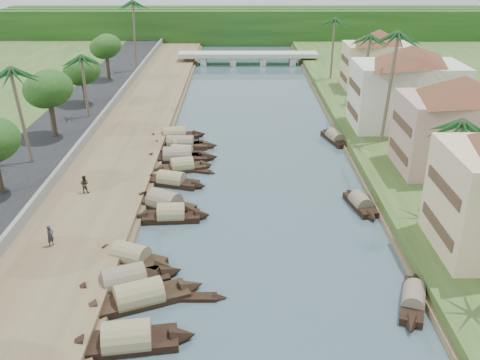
{
  "coord_description": "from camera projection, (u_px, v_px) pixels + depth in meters",
  "views": [
    {
      "loc": [
        -1.97,
        -37.21,
        22.58
      ],
      "look_at": [
        -1.82,
        9.21,
        2.0
      ],
      "focal_mm": 40.0,
      "sensor_mm": 36.0,
      "label": 1
    }
  ],
  "objects": [
    {
      "name": "ground",
      "position": [
        263.0,
        249.0,
        43.18
      ],
      "size": [
        220.0,
        220.0,
        0.0
      ],
      "primitive_type": "plane",
      "color": "#384C54",
      "rests_on": "ground"
    },
    {
      "name": "left_bank",
      "position": [
        116.0,
        155.0,
        61.25
      ],
      "size": [
        10.0,
        180.0,
        0.8
      ],
      "primitive_type": "cube",
      "color": "brown",
      "rests_on": "ground"
    },
    {
      "name": "right_bank",
      "position": [
        421.0,
        153.0,
        61.28
      ],
      "size": [
        16.0,
        180.0,
        1.2
      ],
      "primitive_type": "cube",
      "color": "#2B451B",
      "rests_on": "ground"
    },
    {
      "name": "road",
      "position": [
        42.0,
        152.0,
        61.11
      ],
      "size": [
        8.0,
        180.0,
        1.4
      ],
      "primitive_type": "cube",
      "color": "black",
      "rests_on": "ground"
    },
    {
      "name": "retaining_wall",
      "position": [
        79.0,
        147.0,
        60.86
      ],
      "size": [
        0.4,
        180.0,
        1.1
      ],
      "primitive_type": "cube",
      "color": "slate",
      "rests_on": "left_bank"
    },
    {
      "name": "treeline",
      "position": [
        246.0,
        25.0,
        132.97
      ],
      "size": [
        120.0,
        14.0,
        8.0
      ],
      "color": "#16390F",
      "rests_on": "ground"
    },
    {
      "name": "bridge",
      "position": [
        248.0,
        56.0,
        108.3
      ],
      "size": [
        28.0,
        4.0,
        2.4
      ],
      "color": "#AEADA3",
      "rests_on": "ground"
    },
    {
      "name": "building_mid",
      "position": [
        457.0,
        123.0,
        53.55
      ],
      "size": [
        14.11,
        14.11,
        9.7
      ],
      "color": "tan",
      "rests_on": "right_bank"
    },
    {
      "name": "building_far",
      "position": [
        407.0,
        86.0,
        66.24
      ],
      "size": [
        15.59,
        15.59,
        10.2
      ],
      "color": "beige",
      "rests_on": "right_bank"
    },
    {
      "name": "building_distant",
      "position": [
        377.0,
        59.0,
        84.73
      ],
      "size": [
        12.62,
        12.62,
        9.2
      ],
      "color": "beige",
      "rests_on": "right_bank"
    },
    {
      "name": "sampan_1",
      "position": [
        127.0,
        340.0,
        32.57
      ],
      "size": [
        8.82,
        3.24,
        2.52
      ],
      "rotation": [
        0.0,
        0.0,
        0.15
      ],
      "color": "black",
      "rests_on": "ground"
    },
    {
      "name": "sampan_2",
      "position": [
        139.0,
        298.0,
        36.47
      ],
      "size": [
        9.45,
        5.41,
        2.46
      ],
      "rotation": [
        0.0,
        0.0,
        0.4
      ],
      "color": "black",
      "rests_on": "ground"
    },
    {
      "name": "sampan_3",
      "position": [
        124.0,
        282.0,
        38.25
      ],
      "size": [
        8.87,
        5.1,
        2.36
      ],
      "rotation": [
        0.0,
        0.0,
        0.4
      ],
      "color": "black",
      "rests_on": "ground"
    },
    {
      "name": "sampan_4",
      "position": [
        131.0,
        257.0,
        41.22
      ],
      "size": [
        7.82,
        4.65,
        2.22
      ],
      "rotation": [
        0.0,
        0.0,
        -0.41
      ],
      "color": "black",
      "rests_on": "ground"
    },
    {
      "name": "sampan_5",
      "position": [
        171.0,
        215.0,
        47.56
      ],
      "size": [
        7.19,
        2.28,
        2.26
      ],
      "rotation": [
        0.0,
        0.0,
        0.07
      ],
      "color": "black",
      "rests_on": "ground"
    },
    {
      "name": "sampan_6",
      "position": [
        164.0,
        203.0,
        49.76
      ],
      "size": [
        8.16,
        5.84,
        2.46
      ],
      "rotation": [
        0.0,
        0.0,
        -0.53
      ],
      "color": "black",
      "rests_on": "ground"
    },
    {
      "name": "sampan_7",
      "position": [
        171.0,
        181.0,
        54.44
      ],
      "size": [
        7.85,
        3.79,
        2.08
      ],
      "rotation": [
        0.0,
        0.0,
        -0.3
      ],
      "color": "black",
      "rests_on": "ground"
    },
    {
      "name": "sampan_8",
      "position": [
        182.0,
        167.0,
        57.85
      ],
      "size": [
        7.15,
        3.46,
        2.17
      ],
      "rotation": [
        0.0,
        0.0,
        0.27
      ],
      "color": "black",
      "rests_on": "ground"
    },
    {
      "name": "sampan_9",
      "position": [
        178.0,
        157.0,
        60.56
      ],
      "size": [
        9.45,
        2.32,
        2.35
      ],
      "rotation": [
        0.0,
        0.0,
        0.05
      ],
      "color": "black",
      "rests_on": "ground"
    },
    {
      "name": "sampan_10",
      "position": [
        182.0,
        144.0,
        64.44
      ],
      "size": [
        7.06,
        3.39,
        1.95
      ],
      "rotation": [
        0.0,
        0.0,
        0.29
      ],
      "color": "black",
      "rests_on": "ground"
    },
    {
      "name": "sampan_11",
      "position": [
        182.0,
        153.0,
        61.61
      ],
      "size": [
        7.02,
        2.68,
        2.01
      ],
      "rotation": [
        0.0,
        0.0,
        -0.17
      ],
      "color": "black",
      "rests_on": "ground"
    },
    {
      "name": "sampan_12",
      "position": [
        181.0,
        144.0,
        64.39
      ],
      "size": [
        9.27,
        2.15,
        2.19
      ],
      "rotation": [
        0.0,
        0.0,
        -0.05
      ],
      "color": "black",
      "rests_on": "ground"
    },
    {
      "name": "sampan_13",
      "position": [
        174.0,
        136.0,
        67.29
      ],
      "size": [
        8.47,
        3.54,
        2.26
      ],
      "rotation": [
        0.0,
        0.0,
        0.22
      ],
      "color": "black",
      "rests_on": "ground"
    },
    {
      "name": "sampan_14",
      "position": [
        413.0,
        299.0,
        36.36
      ],
      "size": [
        3.71,
        7.33,
        1.83
      ],
      "rotation": [
        0.0,
        0.0,
        1.23
      ],
      "color": "black",
      "rests_on": "ground"
    },
    {
      "name": "sampan_15",
      "position": [
        360.0,
        204.0,
        49.76
      ],
      "size": [
        2.76,
        6.88,
        1.86
      ],
      "rotation": [
        0.0,
        0.0,
        1.78
      ],
      "color": "black",
      "rests_on": "ground"
    },
    {
      "name": "sampan_16",
      "position": [
        335.0,
        138.0,
        66.46
      ],
      "size": [
        3.49,
        7.84,
        1.93
      ],
      "rotation": [
        0.0,
        0.0,
        1.85
      ],
      "color": "black",
      "rests_on": "ground"
    },
    {
      "name": "canoe_1",
      "position": [
        188.0,
        298.0,
        37.04
      ],
      "size": [
        5.48,
        0.91,
        0.89
      ],
      "rotation": [
        0.0,
        0.0,
        -0.0
      ],
      "color": "black",
      "rests_on": "ground"
    },
    {
      "name": "canoe_2",
      "position": [
        195.0,
        171.0,
        57.73
      ],
      "size": [
        4.76,
        2.11,
        0.69
      ],
      "rotation": [
        0.0,
        0.0,
        -0.31
      ],
      "color": "black",
      "rests_on": "ground"
    },
    {
      "name": "palm_1",
      "position": [
        460.0,
        124.0,
        43.16
      ],
      "size": [
        3.2,
        3.2,
        9.74
      ],
      "color": "brown",
      "rests_on": "ground"
    },
    {
      "name": "palm_2",
      "position": [
        394.0,
        36.0,
        58.09
      ],
      "size": [
        3.2,
        3.2,
        14.06
      ],
      "color": "brown",
      "rests_on": "ground"
    },
    {
      "name": "palm_3",
      "position": [
        367.0,
        38.0,
        74.52
      ],
      "size": [
        3.2,
        3.2,
        11.13
      ],
      "color": "brown",
      "rests_on": "ground"
    },
    {
      "name": "palm_5",
      "position": [
        15.0,
        72.0,
        52.71
      ],
      "size": [
        3.2,
        3.2,
        11.39
      ],
      "color": "brown",
      "rests_on": "ground"
    },
    {
      "name": "palm_6",
      "position": [
        82.0,
        58.0,
        68.24
      ],
      "size": [
        3.2,
        3.2,
        9.51
      ],
      "color": "brown",
      "rests_on": "ground"
    },
    {
      "name": "palm_7",
      "position": [
        334.0,
        20.0,
        88.53
      ],
      "size": [
        3.2,
        3.2,
        11.51
      ],
      "color": "brown",
      "rests_on": "ground"
    },
    {
      "name": "palm_8",
      "position": [
        131.0,
        4.0,
        92.52
      ],
      "size": [
        3.2,
        3.2,
        13.53
      ],
      "color": "brown",
      "rests_on": "ground"
    },
    {
      "name": "tree_3",
      "position": [
        49.0,
        90.0,
        61.93
      ],
      "size": [
        5.09,
        5.09,
        7.85
      ],
      "color": "#403524",
      "rests_on": "ground"
    },
    {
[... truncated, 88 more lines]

